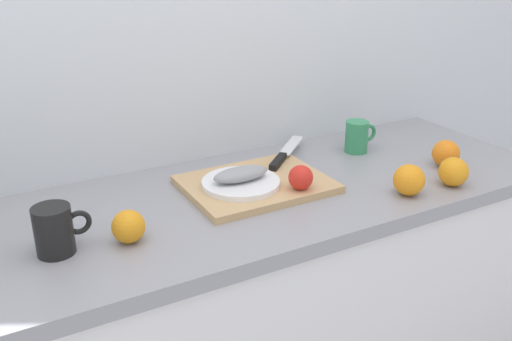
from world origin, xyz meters
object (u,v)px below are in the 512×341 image
(chef_knife, at_px, (283,155))
(coffee_mug_1, at_px, (55,230))
(cutting_board, at_px, (256,184))
(orange_0, at_px, (453,172))
(coffee_mug_0, at_px, (357,136))
(fish_fillet, at_px, (241,174))
(white_plate, at_px, (241,183))

(chef_knife, distance_m, coffee_mug_1, 0.72)
(cutting_board, xyz_separation_m, orange_0, (0.47, -0.25, 0.03))
(orange_0, bearing_deg, chef_knife, 132.19)
(cutting_board, bearing_deg, coffee_mug_1, -170.40)
(chef_knife, height_order, coffee_mug_0, coffee_mug_0)
(coffee_mug_0, xyz_separation_m, coffee_mug_1, (-0.95, -0.18, 0.00))
(coffee_mug_0, bearing_deg, orange_0, -80.15)
(fish_fillet, distance_m, coffee_mug_1, 0.49)
(chef_knife, distance_m, coffee_mug_0, 0.26)
(coffee_mug_0, relative_size, orange_0, 1.40)
(cutting_board, height_order, coffee_mug_0, coffee_mug_0)
(fish_fillet, relative_size, coffee_mug_1, 1.28)
(white_plate, distance_m, orange_0, 0.58)
(fish_fillet, bearing_deg, coffee_mug_1, -170.40)
(fish_fillet, bearing_deg, orange_0, -24.42)
(chef_knife, relative_size, orange_0, 2.91)
(coffee_mug_0, xyz_separation_m, orange_0, (0.06, -0.34, -0.01))
(orange_0, bearing_deg, white_plate, 155.58)
(fish_fillet, relative_size, chef_knife, 0.67)
(white_plate, bearing_deg, cutting_board, 9.61)
(coffee_mug_1, bearing_deg, chef_knife, 16.14)
(white_plate, bearing_deg, orange_0, -24.42)
(fish_fillet, bearing_deg, white_plate, -153.43)
(fish_fillet, xyz_separation_m, chef_knife, (0.20, 0.12, -0.02))
(white_plate, relative_size, orange_0, 2.58)
(orange_0, bearing_deg, fish_fillet, 155.58)
(coffee_mug_0, bearing_deg, chef_knife, 176.24)
(chef_knife, height_order, orange_0, orange_0)
(chef_knife, bearing_deg, coffee_mug_1, 153.74)
(orange_0, bearing_deg, cutting_board, 152.50)
(fish_fillet, distance_m, chef_knife, 0.24)
(coffee_mug_0, distance_m, coffee_mug_1, 0.97)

